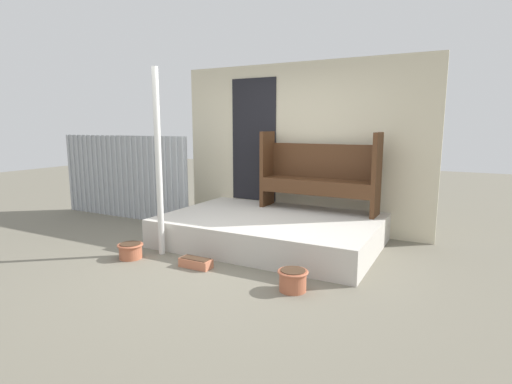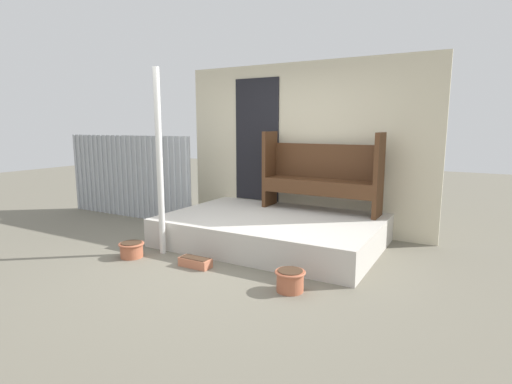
% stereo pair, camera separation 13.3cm
% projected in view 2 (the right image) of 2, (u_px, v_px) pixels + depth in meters
% --- Properties ---
extents(ground_plane, '(24.00, 24.00, 0.00)m').
position_uv_depth(ground_plane, '(223.00, 262.00, 4.84)').
color(ground_plane, '#706B5B').
extents(porch_slab, '(2.90, 1.99, 0.39)m').
position_uv_depth(porch_slab, '(272.00, 230.00, 5.58)').
color(porch_slab, beige).
rests_on(porch_slab, ground_plane).
extents(house_wall, '(4.10, 0.08, 2.60)m').
position_uv_depth(house_wall, '(300.00, 147.00, 6.30)').
color(house_wall, beige).
rests_on(house_wall, ground_plane).
extents(fence_corrugated, '(2.85, 0.05, 1.46)m').
position_uv_depth(fence_corrugated, '(127.00, 176.00, 7.16)').
color(fence_corrugated, '#9EA3A8').
rests_on(fence_corrugated, ground_plane).
extents(support_post, '(0.08, 0.08, 2.34)m').
position_uv_depth(support_post, '(160.00, 163.00, 5.00)').
color(support_post, silver).
rests_on(support_post, ground_plane).
extents(bench, '(1.75, 0.43, 1.16)m').
position_uv_depth(bench, '(321.00, 172.00, 5.87)').
color(bench, '#4C2D19').
rests_on(bench, porch_slab).
extents(flower_pot_left, '(0.32, 0.32, 0.19)m').
position_uv_depth(flower_pot_left, '(132.00, 249.00, 5.01)').
color(flower_pot_left, '#B26042').
rests_on(flower_pot_left, ground_plane).
extents(flower_pot_middle, '(0.31, 0.31, 0.22)m').
position_uv_depth(flower_pot_middle, '(290.00, 280.00, 3.98)').
color(flower_pot_middle, '#B26042').
rests_on(flower_pot_middle, ground_plane).
extents(planter_box_rect, '(0.39, 0.16, 0.11)m').
position_uv_depth(planter_box_rect, '(195.00, 262.00, 4.68)').
color(planter_box_rect, '#C67251').
rests_on(planter_box_rect, ground_plane).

